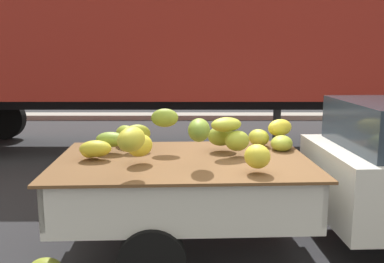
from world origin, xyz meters
The scene contains 4 objects.
ground centered at (0.00, 0.00, 0.00)m, with size 220.00×220.00×0.00m, color #28282B.
curb_strip centered at (0.00, 10.17, 0.08)m, with size 80.00×0.80×0.16m, color gray.
pickup_truck centered at (1.08, 0.13, 0.89)m, with size 4.94×2.05×1.70m.
semi_trailer centered at (-2.09, 5.41, 2.54)m, with size 12.00×2.70×3.95m.
Camera 1 is at (-0.71, -4.56, 2.22)m, focal length 40.47 mm.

